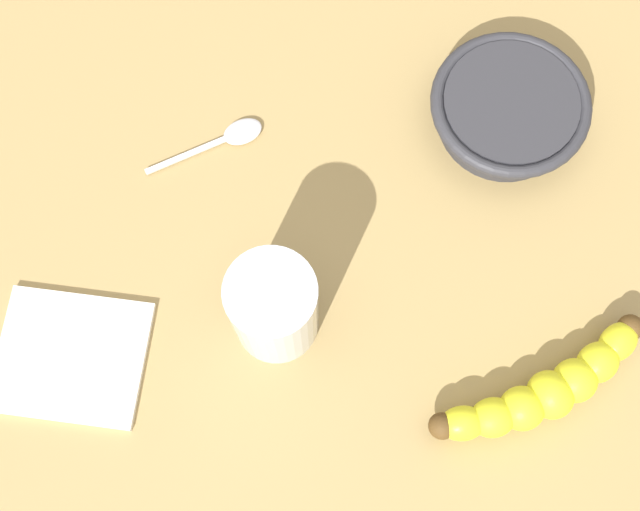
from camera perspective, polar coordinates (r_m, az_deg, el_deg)
wooden_tabletop at (r=71.77cm, az=5.68°, el=-2.51°), size 120.00×120.00×3.00cm
banana at (r=68.70cm, az=15.46°, el=-9.01°), size 9.66×18.36×3.96cm
smoothie_glass at (r=64.32cm, az=-3.23°, el=-3.70°), size 7.01×7.01×10.62cm
ceramic_bowl at (r=75.05cm, az=12.98°, el=9.90°), size 14.09×14.09×4.14cm
teaspoon at (r=74.82cm, az=-5.89°, el=8.38°), size 6.09×10.75×0.80cm
folded_napkin at (r=71.45cm, az=-16.94°, el=-6.76°), size 16.00×15.51×0.60cm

